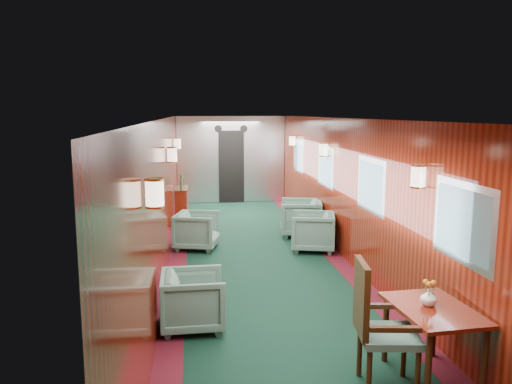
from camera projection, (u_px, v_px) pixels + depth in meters
room at (260, 167)px, 7.98m from camera, size 12.00×12.10×2.40m
bulkhead at (231, 160)px, 13.85m from camera, size 2.98×0.17×2.39m
windows_right at (345, 175)px, 8.44m from camera, size 0.02×8.60×0.80m
wall_sconces at (255, 154)px, 8.51m from camera, size 2.97×7.97×0.25m
dining_table at (433, 319)px, 4.63m from camera, size 0.72×0.99×0.71m
side_chair at (376, 321)px, 4.47m from camera, size 0.60×0.62×1.20m
credenza at (181, 205)px, 11.35m from camera, size 0.28×0.90×1.08m
flower_vase at (429, 297)px, 4.65m from camera, size 0.16×0.16×0.16m
armchair_left_near at (193, 300)px, 5.79m from camera, size 0.75×0.73×0.67m
armchair_left_far at (197, 231)px, 9.18m from camera, size 0.91×0.90×0.69m
armchair_right_near at (313, 231)px, 9.07m from camera, size 0.94×0.92×0.71m
armchair_right_far at (301, 218)px, 10.14m from camera, size 0.96×0.94×0.75m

